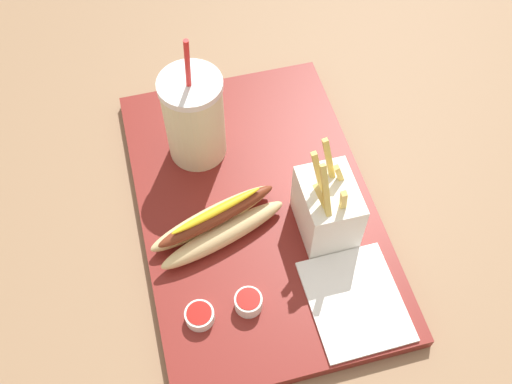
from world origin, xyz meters
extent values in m
cube|color=#8C6B4C|center=(0.00, 0.00, -0.01)|extent=(2.40, 2.40, 0.02)
cube|color=maroon|center=(0.00, 0.00, 0.01)|extent=(0.49, 0.32, 0.02)
cylinder|color=beige|center=(-0.11, -0.06, 0.09)|extent=(0.08, 0.08, 0.13)
cylinder|color=white|center=(-0.11, -0.06, 0.16)|extent=(0.09, 0.09, 0.01)
cylinder|color=red|center=(-0.11, -0.06, 0.20)|extent=(0.01, 0.01, 0.08)
cube|color=white|center=(0.06, 0.08, 0.06)|extent=(0.09, 0.07, 0.09)
cube|color=#E5C660|center=(0.08, 0.07, 0.11)|extent=(0.02, 0.03, 0.07)
cube|color=#E5C660|center=(0.05, 0.07, 0.13)|extent=(0.02, 0.02, 0.08)
cube|color=#E5C660|center=(0.04, 0.10, 0.11)|extent=(0.01, 0.03, 0.06)
cube|color=#E5C660|center=(0.03, 0.09, 0.13)|extent=(0.03, 0.02, 0.08)
cube|color=#E5C660|center=(0.09, 0.09, 0.12)|extent=(0.02, 0.02, 0.07)
cube|color=#E5C660|center=(0.08, 0.07, 0.14)|extent=(0.04, 0.01, 0.07)
ellipsoid|color=#E5C689|center=(0.05, -0.06, 0.04)|extent=(0.09, 0.19, 0.03)
ellipsoid|color=#E5C689|center=(0.02, -0.07, 0.04)|extent=(0.09, 0.19, 0.03)
ellipsoid|color=maroon|center=(0.03, -0.06, 0.06)|extent=(0.07, 0.17, 0.02)
ellipsoid|color=gold|center=(0.03, -0.06, 0.08)|extent=(0.05, 0.13, 0.01)
cylinder|color=white|center=(0.15, -0.11, 0.03)|extent=(0.04, 0.04, 0.02)
cylinder|color=#B2140F|center=(0.15, -0.11, 0.03)|extent=(0.03, 0.03, 0.01)
cylinder|color=white|center=(0.15, -0.05, 0.03)|extent=(0.04, 0.04, 0.02)
cylinder|color=#B2140F|center=(0.15, -0.05, 0.04)|extent=(0.03, 0.03, 0.01)
cube|color=white|center=(0.17, 0.08, 0.02)|extent=(0.14, 0.12, 0.00)
camera|label=1|loc=(0.43, -0.11, 0.72)|focal=41.16mm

